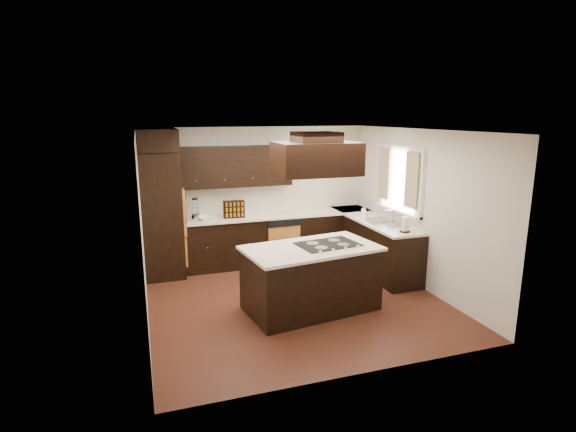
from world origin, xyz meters
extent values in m
cube|color=brown|center=(0.00, 0.00, -0.01)|extent=(4.20, 4.20, 0.02)
cube|color=white|center=(0.00, 0.00, 2.51)|extent=(4.20, 4.20, 0.02)
cube|color=beige|center=(0.00, 2.11, 1.25)|extent=(4.20, 0.02, 2.50)
cube|color=beige|center=(0.00, -2.11, 1.25)|extent=(4.20, 0.02, 2.50)
cube|color=beige|center=(-2.11, 0.00, 1.25)|extent=(0.02, 4.20, 2.50)
cube|color=beige|center=(2.11, 0.00, 1.25)|extent=(0.02, 4.20, 2.50)
cube|color=black|center=(-1.78, 1.71, 1.06)|extent=(0.65, 0.75, 2.12)
cube|color=orange|center=(-1.43, 1.71, 1.12)|extent=(0.05, 0.62, 0.78)
cube|color=black|center=(0.03, 1.80, 0.44)|extent=(2.93, 0.60, 0.88)
cube|color=black|center=(1.80, 0.90, 0.44)|extent=(0.60, 2.40, 0.88)
cube|color=white|center=(0.03, 1.79, 0.90)|extent=(2.93, 0.63, 0.04)
cube|color=white|center=(1.79, 0.90, 0.90)|extent=(0.63, 2.40, 0.04)
cube|color=black|center=(-0.43, 1.93, 1.81)|extent=(2.00, 0.34, 0.72)
cube|color=orange|center=(0.33, 1.50, 0.40)|extent=(0.60, 0.05, 0.72)
cube|color=white|center=(2.07, 0.55, 1.65)|extent=(0.06, 1.32, 1.12)
cube|color=white|center=(2.10, 0.55, 1.65)|extent=(0.00, 1.20, 1.00)
cube|color=beige|center=(2.01, 0.13, 1.70)|extent=(0.02, 0.34, 0.90)
cube|color=beige|center=(2.01, 0.97, 1.70)|extent=(0.02, 0.34, 0.90)
cube|color=silver|center=(1.80, 0.55, 0.92)|extent=(0.52, 0.84, 0.01)
cube|color=black|center=(0.11, -0.38, 0.44)|extent=(1.90, 1.21, 0.88)
cube|color=white|center=(0.11, -0.38, 0.90)|extent=(1.97, 1.28, 0.04)
cube|color=black|center=(0.38, -0.35, 0.93)|extent=(0.91, 0.67, 0.01)
cube|color=black|center=(0.10, -0.55, 2.16)|extent=(1.05, 0.72, 0.42)
cube|color=black|center=(0.10, -0.55, 2.44)|extent=(0.55, 0.50, 0.13)
cylinder|color=silver|center=(-1.21, 1.78, 0.97)|extent=(0.15, 0.15, 0.10)
cone|color=silver|center=(-1.21, 1.78, 1.15)|extent=(0.13, 0.13, 0.26)
cube|color=black|center=(-0.54, 1.72, 1.08)|extent=(0.38, 0.12, 0.31)
imported|color=white|center=(-1.04, 1.73, 0.95)|extent=(0.31, 0.31, 0.06)
imported|color=white|center=(1.74, 1.17, 1.01)|extent=(0.10, 0.10, 0.18)
cylinder|color=white|center=(1.79, -0.09, 1.04)|extent=(0.15, 0.15, 0.24)
camera|label=1|loc=(-2.07, -5.95, 2.72)|focal=28.00mm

